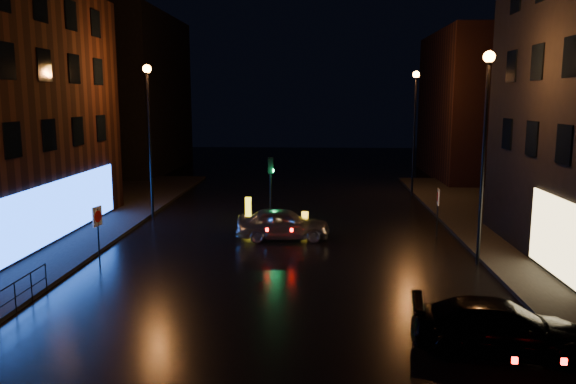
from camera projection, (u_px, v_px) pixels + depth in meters
name	position (u px, v px, depth m)	size (l,w,h in m)	color
ground	(272.00, 318.00, 17.05)	(120.00, 120.00, 0.00)	black
building_far_left	(128.00, 94.00, 51.21)	(8.00, 16.00, 14.00)	black
building_far_right	(482.00, 106.00, 46.80)	(8.00, 14.00, 12.00)	black
street_lamp_lfar	(149.00, 118.00, 30.33)	(0.44, 0.44, 8.37)	black
street_lamp_rnear	(485.00, 125.00, 21.64)	(0.44, 0.44, 8.37)	black
street_lamp_rfar	(415.00, 114.00, 37.40)	(0.44, 0.44, 8.37)	black
traffic_signal	(271.00, 211.00, 30.82)	(1.40, 2.40, 3.45)	black
silver_hatchback	(283.00, 224.00, 26.52)	(1.76, 4.39, 1.49)	#A9ACB1
dark_sedan	(502.00, 327.00, 14.67)	(1.89, 4.66, 1.35)	black
bollard_near	(305.00, 228.00, 27.77)	(1.13, 1.41, 1.08)	black
bollard_far	(248.00, 214.00, 31.19)	(0.99, 1.41, 1.19)	black
road_sign_left	(98.00, 221.00, 22.17)	(0.17, 0.57, 2.38)	black
road_sign_right	(438.00, 201.00, 26.70)	(0.13, 0.57, 2.36)	black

